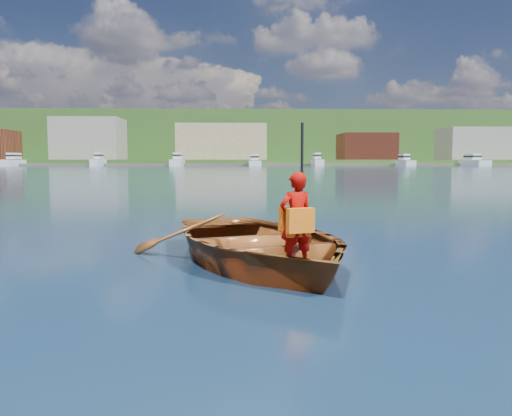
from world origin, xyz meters
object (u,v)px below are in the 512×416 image
Objects in this scene: dock at (271,165)px; marina_yachts at (259,162)px; rowboat at (257,242)px; child_paddler at (296,220)px.

marina_yachts is (-4.00, -4.69, 1.00)m from dock.
marina_yachts is (5.79, 144.22, 1.11)m from rowboat.
marina_yachts reaches higher than dock.
dock is at bearing 86.24° from rowboat.
marina_yachts is at bearing 87.70° from rowboat.
dock is (9.35, 149.70, -0.29)m from child_paddler.
marina_yachts reaches higher than child_paddler.
rowboat is at bearing -92.30° from marina_yachts.
rowboat is 149.23m from dock.
rowboat is 144.34m from marina_yachts.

